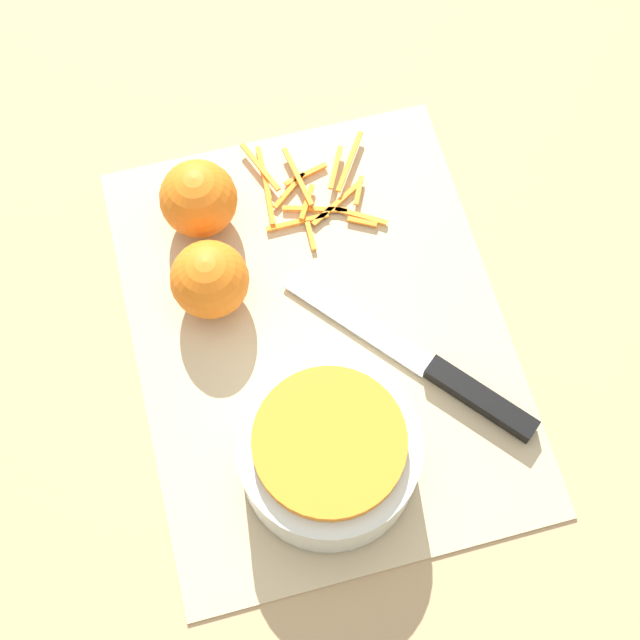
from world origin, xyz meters
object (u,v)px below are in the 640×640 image
at_px(orange_left, 210,280).
at_px(orange_right, 198,199).
at_px(bowl_speckled, 329,453).
at_px(knife, 452,380).

bearing_deg(orange_left, orange_right, -4.92).
bearing_deg(bowl_speckled, orange_left, 18.93).
xyz_separation_m(bowl_speckled, orange_left, (0.19, 0.06, -0.01)).
height_order(knife, orange_left, orange_left).
bearing_deg(knife, orange_right, -0.71).
relative_size(bowl_speckled, knife, 0.70).
height_order(bowl_speckled, orange_right, bowl_speckled).
bearing_deg(knife, orange_left, 13.86).
bearing_deg(bowl_speckled, orange_right, 11.74).
relative_size(orange_left, orange_right, 0.98).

